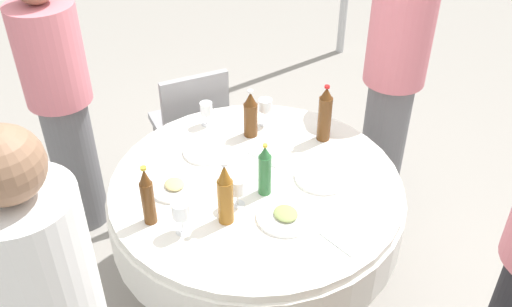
{
  "coord_description": "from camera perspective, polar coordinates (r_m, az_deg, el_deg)",
  "views": [
    {
      "loc": [
        -1.91,
        0.76,
        2.41
      ],
      "look_at": [
        0.0,
        0.0,
        0.9
      ],
      "focal_mm": 40.26,
      "sensor_mm": 36.0,
      "label": 1
    }
  ],
  "objects": [
    {
      "name": "person_right",
      "position": [
        3.31,
        13.47,
        7.01
      ],
      "size": [
        0.34,
        0.34,
        1.61
      ],
      "rotation": [
        0.0,
        0.0,
        3.54
      ],
      "color": "slate",
      "rests_on": "ground_plane"
    },
    {
      "name": "person_mid",
      "position": [
        3.23,
        -18.77,
        4.75
      ],
      "size": [
        0.34,
        0.34,
        1.57
      ],
      "rotation": [
        0.0,
        0.0,
        -0.87
      ],
      "color": "slate",
      "rests_on": "ground_plane"
    },
    {
      "name": "bottle_brown_south",
      "position": [
        2.89,
        -0.55,
        3.87
      ],
      "size": [
        0.07,
        0.07,
        0.26
      ],
      "color": "#593314",
      "rests_on": "dining_table"
    },
    {
      "name": "dining_table",
      "position": [
        2.75,
        -0.0,
        -5.17
      ],
      "size": [
        1.38,
        1.38,
        0.74
      ],
      "color": "white",
      "rests_on": "ground_plane"
    },
    {
      "name": "knife_mid",
      "position": [
        2.37,
        7.95,
        -8.9
      ],
      "size": [
        0.18,
        0.07,
        0.0
      ],
      "primitive_type": "cube",
      "rotation": [
        0.0,
        0.0,
        0.34
      ],
      "color": "silver",
      "rests_on": "dining_table"
    },
    {
      "name": "bottle_amber_west",
      "position": [
        2.36,
        -3.07,
        -4.11
      ],
      "size": [
        0.07,
        0.07,
        0.31
      ],
      "color": "#8C5619",
      "rests_on": "dining_table"
    },
    {
      "name": "plate_left",
      "position": [
        2.63,
        -8.09,
        -3.28
      ],
      "size": [
        0.22,
        0.22,
        0.04
      ],
      "color": "white",
      "rests_on": "dining_table"
    },
    {
      "name": "wine_glass_north",
      "position": [
        2.35,
        -7.46,
        -5.75
      ],
      "size": [
        0.08,
        0.08,
        0.16
      ],
      "color": "white",
      "rests_on": "dining_table"
    },
    {
      "name": "plate_inner",
      "position": [
        2.83,
        -5.09,
        0.18
      ],
      "size": [
        0.21,
        0.21,
        0.02
      ],
      "color": "white",
      "rests_on": "dining_table"
    },
    {
      "name": "bottle_brown_right",
      "position": [
        2.4,
        -10.73,
        -4.25
      ],
      "size": [
        0.06,
        0.06,
        0.29
      ],
      "color": "#593314",
      "rests_on": "dining_table"
    },
    {
      "name": "spoon_right",
      "position": [
        2.78,
        0.67,
        -0.62
      ],
      "size": [
        0.17,
        0.1,
        0.0
      ],
      "primitive_type": "cube",
      "rotation": [
        0.0,
        0.0,
        0.47
      ],
      "color": "silver",
      "rests_on": "dining_table"
    },
    {
      "name": "wine_glass_front",
      "position": [
        2.46,
        -1.84,
        -3.39
      ],
      "size": [
        0.07,
        0.07,
        0.14
      ],
      "color": "white",
      "rests_on": "dining_table"
    },
    {
      "name": "chair_east",
      "position": [
        3.49,
        -6.4,
        3.22
      ],
      "size": [
        0.42,
        0.42,
        0.87
      ],
      "rotation": [
        0.0,
        0.0,
        -1.52
      ],
      "color": "#99999E",
      "rests_on": "ground_plane"
    },
    {
      "name": "plate_far",
      "position": [
        2.46,
        2.96,
        -6.22
      ],
      "size": [
        0.25,
        0.25,
        0.04
      ],
      "color": "white",
      "rests_on": "dining_table"
    },
    {
      "name": "ground_plane",
      "position": [
        3.17,
        -0.0,
        -13.2
      ],
      "size": [
        10.0,
        10.0,
        0.0
      ],
      "primitive_type": "plane",
      "color": "gray"
    },
    {
      "name": "bottle_green_mid",
      "position": [
        2.51,
        0.88,
        -1.71
      ],
      "size": [
        0.06,
        0.06,
        0.26
      ],
      "color": "#2D6B38",
      "rests_on": "dining_table"
    },
    {
      "name": "wine_glass_west",
      "position": [
        2.97,
        0.93,
        4.74
      ],
      "size": [
        0.07,
        0.07,
        0.15
      ],
      "color": "white",
      "rests_on": "dining_table"
    },
    {
      "name": "bottle_brown_front",
      "position": [
        2.87,
        6.85,
        3.86
      ],
      "size": [
        0.07,
        0.07,
        0.31
      ],
      "color": "#593314",
      "rests_on": "dining_table"
    },
    {
      "name": "plate_outer",
      "position": [
        2.68,
        6.6,
        -2.32
      ],
      "size": [
        0.26,
        0.26,
        0.02
      ],
      "color": "white",
      "rests_on": "dining_table"
    },
    {
      "name": "wine_glass_east",
      "position": [
        2.99,
        -4.97,
        4.4
      ],
      "size": [
        0.06,
        0.06,
        0.13
      ],
      "color": "white",
      "rests_on": "dining_table"
    }
  ]
}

